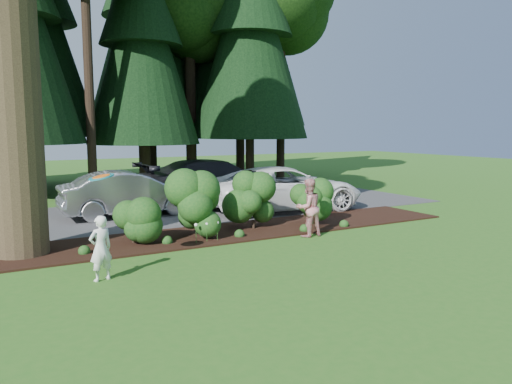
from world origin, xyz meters
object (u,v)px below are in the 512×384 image
at_px(car_dark_suv, 216,182).
at_px(adult, 308,208).
at_px(frisbee, 101,177).
at_px(car_white_suv, 285,188).
at_px(child, 101,248).
at_px(car_silver_wagon, 131,193).

bearing_deg(car_dark_suv, adult, 177.38).
distance_m(car_dark_suv, frisbee, 9.62).
relative_size(car_white_suv, car_dark_suv, 0.94).
xyz_separation_m(car_white_suv, frisbee, (-7.52, -4.86, 1.19)).
xyz_separation_m(child, adult, (5.88, 1.29, 0.16)).
bearing_deg(child, frisbee, -127.21).
distance_m(adult, frisbee, 5.93).
bearing_deg(car_dark_suv, car_white_suv, -149.82).
xyz_separation_m(car_white_suv, car_dark_suv, (-1.54, 2.60, 0.08)).
bearing_deg(frisbee, car_silver_wagon, 69.98).
height_order(car_silver_wagon, car_dark_suv, car_dark_suv).
xyz_separation_m(car_white_suv, adult, (-1.79, -3.96, -0.01)).
bearing_deg(car_white_suv, child, 131.73).
height_order(car_white_suv, frisbee, frisbee).
height_order(car_dark_suv, child, car_dark_suv).
distance_m(car_white_suv, frisbee, 9.03).
height_order(car_silver_wagon, child, car_silver_wagon).
xyz_separation_m(car_dark_suv, frisbee, (-5.98, -7.46, 1.11)).
distance_m(child, adult, 6.02).
distance_m(car_white_suv, child, 9.29).
bearing_deg(frisbee, child, -111.19).
height_order(car_silver_wagon, frisbee, frisbee).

